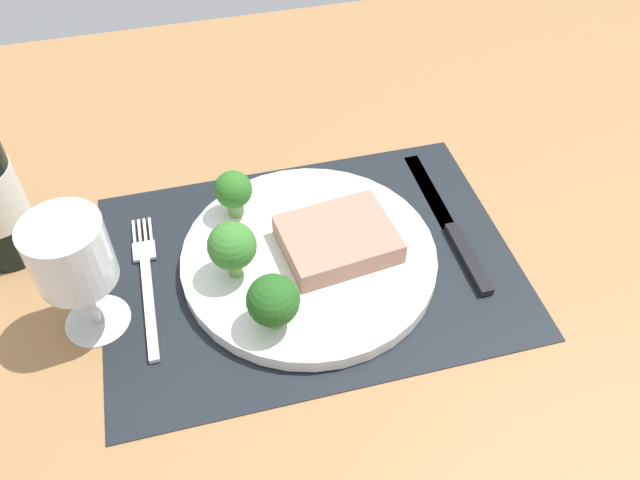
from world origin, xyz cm
name	(u,v)px	position (x,y,z in cm)	size (l,w,h in cm)	color
ground_plane	(309,273)	(0.00, 0.00, -1.50)	(140.00, 110.00, 3.00)	#996D42
placemat	(309,263)	(0.00, 0.00, 0.15)	(43.52, 31.47, 0.30)	black
plate	(309,258)	(0.00, 0.00, 1.10)	(26.98, 26.98, 1.60)	white
steak	(337,236)	(3.12, 0.46, 3.17)	(11.45, 9.19, 2.53)	tan
broccoli_near_fork	(273,301)	(-5.29, -8.02, 5.47)	(5.00, 5.00, 6.14)	#6B994C
broccoli_near_steak	(233,191)	(-6.45, 7.77, 5.26)	(4.12, 4.12, 5.62)	#6B994C
broccoli_back_left	(232,247)	(-7.90, -0.89, 5.98)	(4.89, 4.89, 6.62)	#6B994C
fork	(147,282)	(-16.98, 1.42, 0.55)	(2.40, 19.20, 0.50)	silver
knife	(452,229)	(16.58, 0.53, 0.60)	(1.80, 23.00, 0.80)	black
wine_glass	(72,259)	(-22.09, -2.05, 9.42)	(7.29, 7.29, 13.60)	silver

